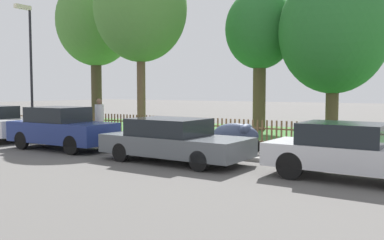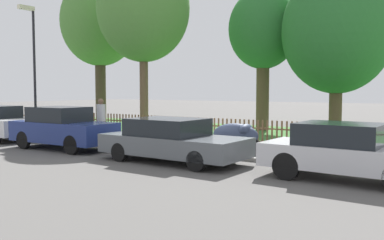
# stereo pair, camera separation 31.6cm
# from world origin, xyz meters

# --- Properties ---
(ground_plane) EXTENTS (120.00, 120.00, 0.00)m
(ground_plane) POSITION_xyz_m (0.00, 0.00, 0.00)
(ground_plane) COLOR #565451
(kerb_stone) EXTENTS (34.15, 0.20, 0.12)m
(kerb_stone) POSITION_xyz_m (0.00, 0.10, 0.06)
(kerb_stone) COLOR gray
(kerb_stone) RESTS_ON ground
(grass_strip) EXTENTS (34.15, 9.45, 0.01)m
(grass_strip) POSITION_xyz_m (0.00, 7.21, 0.01)
(grass_strip) COLOR #3D7033
(grass_strip) RESTS_ON ground
(park_fence) EXTENTS (34.15, 0.05, 1.08)m
(park_fence) POSITION_xyz_m (-0.00, 2.49, 0.54)
(park_fence) COLOR brown
(park_fence) RESTS_ON ground
(parked_car_black_saloon) EXTENTS (4.12, 1.73, 1.54)m
(parked_car_black_saloon) POSITION_xyz_m (-3.93, -1.27, 0.77)
(parked_car_black_saloon) COLOR navy
(parked_car_black_saloon) RESTS_ON ground
(parked_car_navy_estate) EXTENTS (4.55, 1.95, 1.30)m
(parked_car_navy_estate) POSITION_xyz_m (1.04, -1.31, 0.66)
(parked_car_navy_estate) COLOR #51565B
(parked_car_navy_estate) RESTS_ON ground
(parked_car_red_compact) EXTENTS (4.03, 1.79, 1.37)m
(parked_car_red_compact) POSITION_xyz_m (6.04, -1.14, 0.70)
(parked_car_red_compact) COLOR #BCBCC1
(parked_car_red_compact) RESTS_ON ground
(covered_motorcycle) EXTENTS (1.81, 0.75, 1.02)m
(covered_motorcycle) POSITION_xyz_m (1.81, 1.34, 0.62)
(covered_motorcycle) COLOR black
(covered_motorcycle) RESTS_ON ground
(tree_nearest_kerb) EXTENTS (4.51, 4.51, 8.73)m
(tree_nearest_kerb) POSITION_xyz_m (-9.93, 6.52, 6.08)
(tree_nearest_kerb) COLOR #473828
(tree_nearest_kerb) RESTS_ON ground
(tree_behind_motorcycle) EXTENTS (4.49, 4.49, 8.66)m
(tree_behind_motorcycle) POSITION_xyz_m (-4.99, 4.59, 6.05)
(tree_behind_motorcycle) COLOR brown
(tree_behind_motorcycle) RESTS_ON ground
(tree_mid_park) EXTENTS (3.66, 3.66, 7.46)m
(tree_mid_park) POSITION_xyz_m (-0.91, 9.47, 5.25)
(tree_mid_park) COLOR brown
(tree_mid_park) RESTS_ON ground
(tree_far_left) EXTENTS (5.16, 5.16, 7.91)m
(tree_far_left) POSITION_xyz_m (2.99, 9.19, 4.91)
(tree_far_left) COLOR brown
(tree_far_left) RESTS_ON ground
(pedestrian_near_fence) EXTENTS (0.51, 0.51, 1.80)m
(pedestrian_near_fence) POSITION_xyz_m (-4.19, 0.92, 1.02)
(pedestrian_near_fence) COLOR black
(pedestrian_near_fence) RESTS_ON ground
(street_lamp) EXTENTS (0.20, 0.79, 5.84)m
(street_lamp) POSITION_xyz_m (-8.07, 0.55, 3.66)
(street_lamp) COLOR black
(street_lamp) RESTS_ON ground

